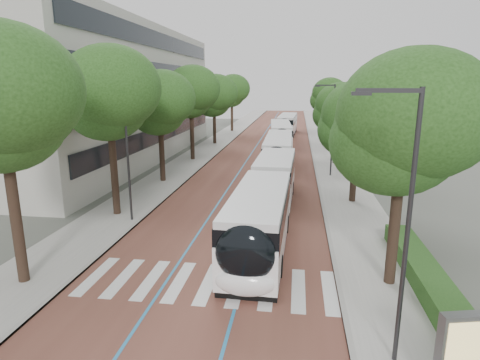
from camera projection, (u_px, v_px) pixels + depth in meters
The scene contains 21 objects.
ground at pixel (198, 296), 15.89m from camera, with size 160.00×160.00×0.00m, color #51544C.
road at pixel (269, 145), 54.38m from camera, with size 11.00×140.00×0.02m, color brown.
sidewalk_left at pixel (215, 144), 55.39m from camera, with size 4.00×140.00×0.12m, color gray.
sidewalk_right at pixel (325, 146), 53.34m from camera, with size 4.00×140.00×0.12m, color gray.
kerb_left at pixel (228, 144), 55.13m from camera, with size 0.20×140.00×0.14m, color gray.
kerb_right at pixel (311, 146), 53.60m from camera, with size 0.20×140.00×0.14m, color gray.
zebra_crossing at pixel (208, 283), 16.82m from camera, with size 10.55×3.60×0.01m.
lane_line_left at pixel (257, 145), 54.59m from camera, with size 0.12×126.00×0.01m, color #257DB9.
lane_line_right at pixel (281, 145), 54.16m from camera, with size 0.12×126.00×0.01m, color #257DB9.
office_building at pixel (85, 94), 43.83m from camera, with size 18.11×40.00×14.00m.
hedge at pixel (442, 301), 14.53m from camera, with size 1.20×14.00×0.80m, color #1F4518.
streetlight_near at pixel (403, 210), 10.97m from camera, with size 1.82×0.20×8.00m.
streetlight_far at pixel (331, 123), 35.02m from camera, with size 1.82×0.20×8.00m.
lamp_post_left at pixel (128, 155), 23.45m from camera, with size 0.14×0.14×8.00m, color #29292B.
trees_left at pixel (182, 97), 39.09m from camera, with size 5.92×60.81×9.89m.
trees_right at pixel (349, 112), 31.51m from camera, with size 5.81×47.30×8.94m.
lead_bus at pixel (267, 200), 23.09m from camera, with size 2.97×18.45×3.20m.
bus_queued_0 at pixel (278, 153), 38.47m from camera, with size 2.70×12.43×3.20m.
bus_queued_1 at pixel (281, 136), 51.45m from camera, with size 3.32×12.53×3.20m.
bus_queued_2 at pixel (287, 125), 64.49m from camera, with size 3.07×12.50×3.20m.
ad_panel at pixel (459, 354), 10.34m from camera, with size 1.21×0.58×2.43m.
Camera 1 is at (3.66, -13.98, 8.21)m, focal length 30.00 mm.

